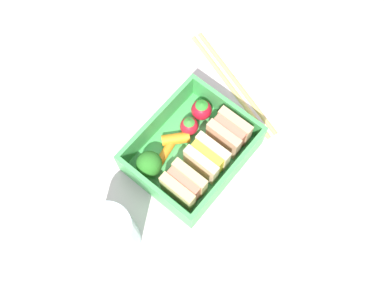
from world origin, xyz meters
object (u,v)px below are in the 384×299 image
object	(u,v)px
carrot_stick_far_left	(163,156)
sandwich_center_left	(207,158)
chopstick_pair	(233,83)
broccoli_floret	(149,164)
sandwich_left	(229,133)
strawberry_far_left	(201,110)
carrot_stick_left	(176,139)
strawberry_left	(189,126)
drinking_glass	(112,234)
sandwich_center	(184,185)

from	to	relation	value
carrot_stick_far_left	sandwich_center_left	bearing A→B (deg)	120.61
sandwich_center_left	chopstick_pair	world-z (taller)	sandwich_center_left
broccoli_floret	chopstick_pair	xyz separation A→B (cm)	(-18.84, 0.11, -3.44)
chopstick_pair	sandwich_center_left	bearing A→B (deg)	21.88
broccoli_floret	chopstick_pair	world-z (taller)	broccoli_floret
carrot_stick_far_left	sandwich_left	bearing A→B (deg)	146.48
strawberry_far_left	carrot_stick_left	xyz separation A→B (cm)	(5.55, -0.17, -0.82)
sandwich_left	chopstick_pair	distance (cm)	10.45
carrot_stick_far_left	broccoli_floret	bearing A→B (deg)	-3.12
strawberry_far_left	broccoli_floret	bearing A→B (deg)	-0.04
strawberry_left	drinking_glass	world-z (taller)	drinking_glass
strawberry_far_left	strawberry_left	bearing A→B (deg)	3.92
sandwich_center	broccoli_floret	world-z (taller)	sandwich_center
sandwich_center	drinking_glass	size ratio (longest dim) A/B	0.55
sandwich_center_left	carrot_stick_left	xyz separation A→B (cm)	(-0.02, -5.58, -1.65)
sandwich_center	drinking_glass	bearing A→B (deg)	-13.59
broccoli_floret	drinking_glass	distance (cm)	10.44
sandwich_center	carrot_stick_left	distance (cm)	7.59
carrot_stick_far_left	drinking_glass	world-z (taller)	drinking_glass
sandwich_center	sandwich_left	bearing A→B (deg)	180.00
sandwich_left	strawberry_far_left	xyz separation A→B (cm)	(-0.72, -5.41, -0.82)
sandwich_left	strawberry_left	size ratio (longest dim) A/B	1.59
sandwich_left	strawberry_far_left	distance (cm)	5.52
sandwich_center_left	strawberry_far_left	xyz separation A→B (cm)	(-5.57, -5.41, -0.82)
sandwich_left	carrot_stick_left	xyz separation A→B (cm)	(4.84, -5.58, -1.65)
strawberry_left	broccoli_floret	size ratio (longest dim) A/B	0.73
sandwich_center	broccoli_floret	size ratio (longest dim) A/B	1.15
sandwich_center	carrot_stick_left	bearing A→B (deg)	-131.11
carrot_stick_left	carrot_stick_far_left	size ratio (longest dim) A/B	0.77
strawberry_left	chopstick_pair	xyz separation A→B (cm)	(-10.69, -0.10, -2.30)
strawberry_far_left	strawberry_left	xyz separation A→B (cm)	(3.03, 0.21, -0.17)
strawberry_far_left	carrot_stick_left	distance (cm)	5.62
carrot_stick_far_left	drinking_glass	xyz separation A→B (cm)	(12.50, 2.68, 2.93)
sandwich_center	broccoli_floret	distance (cm)	5.48
sandwich_left	drinking_glass	size ratio (longest dim) A/B	0.55
strawberry_left	carrot_stick_far_left	size ratio (longest dim) A/B	0.64
sandwich_center	chopstick_pair	world-z (taller)	sandwich_center
strawberry_left	carrot_stick_left	xyz separation A→B (cm)	(2.52, -0.37, -0.65)
sandwich_center_left	broccoli_floret	world-z (taller)	sandwich_center_left
carrot_stick_left	strawberry_left	bearing A→B (deg)	171.55
strawberry_far_left	broccoli_floret	size ratio (longest dim) A/B	0.80
strawberry_left	broccoli_floret	xyz separation A→B (cm)	(8.15, -0.22, 1.14)
broccoli_floret	chopstick_pair	distance (cm)	19.15
sandwich_center	carrot_stick_far_left	distance (cm)	5.85
sandwich_center	chopstick_pair	distance (cm)	19.13
sandwich_center_left	chopstick_pair	bearing A→B (deg)	-158.12
strawberry_left	chopstick_pair	size ratio (longest dim) A/B	0.16
sandwich_left	carrot_stick_far_left	xyz separation A→B (cm)	(7.98, -5.29, -1.83)
sandwich_center_left	strawberry_far_left	distance (cm)	7.81
broccoli_floret	drinking_glass	world-z (taller)	drinking_glass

